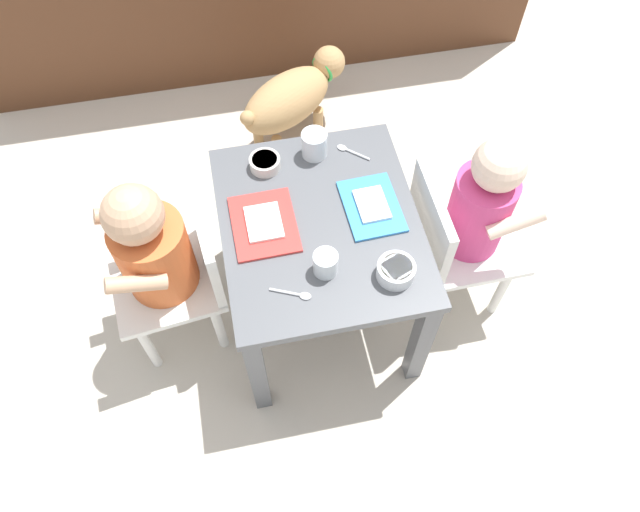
{
  "coord_description": "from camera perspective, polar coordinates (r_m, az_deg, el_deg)",
  "views": [
    {
      "loc": [
        -0.17,
        -0.85,
        1.67
      ],
      "look_at": [
        0.0,
        0.0,
        0.29
      ],
      "focal_mm": 33.99,
      "sensor_mm": 36.0,
      "label": 1
    }
  ],
  "objects": [
    {
      "name": "ground_plane",
      "position": [
        1.89,
        0.0,
        -4.7
      ],
      "size": [
        7.0,
        7.0,
        0.0
      ],
      "primitive_type": "plane",
      "color": "beige"
    },
    {
      "name": "dog",
      "position": [
        2.16,
        -2.67,
        14.73
      ],
      "size": [
        0.43,
        0.34,
        0.3
      ],
      "color": "tan",
      "rests_on": "ground"
    },
    {
      "name": "seated_child_left",
      "position": [
        1.56,
        -15.03,
        0.34
      ],
      "size": [
        0.31,
        0.31,
        0.64
      ],
      "color": "white",
      "rests_on": "ground"
    },
    {
      "name": "food_tray_right",
      "position": [
        1.53,
        4.89,
        4.73
      ],
      "size": [
        0.14,
        0.19,
        0.02
      ],
      "color": "#388CD8",
      "rests_on": "dining_table"
    },
    {
      "name": "spoon_by_left_tray",
      "position": [
        1.39,
        -2.39,
        -3.59
      ],
      "size": [
        0.1,
        0.05,
        0.01
      ],
      "color": "silver",
      "rests_on": "dining_table"
    },
    {
      "name": "seated_child_right",
      "position": [
        1.63,
        14.34,
        3.98
      ],
      "size": [
        0.28,
        0.28,
        0.65
      ],
      "color": "white",
      "rests_on": "ground"
    },
    {
      "name": "veggie_bowl_far",
      "position": [
        1.41,
        7.16,
        -1.36
      ],
      "size": [
        0.09,
        0.09,
        0.04
      ],
      "color": "white",
      "rests_on": "dining_table"
    },
    {
      "name": "water_cup_right",
      "position": [
        1.62,
        -0.54,
        10.39
      ],
      "size": [
        0.07,
        0.07,
        0.07
      ],
      "color": "white",
      "rests_on": "dining_table"
    },
    {
      "name": "water_cup_left",
      "position": [
        1.4,
        0.52,
        -0.77
      ],
      "size": [
        0.06,
        0.06,
        0.06
      ],
      "color": "white",
      "rests_on": "dining_table"
    },
    {
      "name": "food_tray_left",
      "position": [
        1.5,
        -5.29,
        3.05
      ],
      "size": [
        0.16,
        0.2,
        0.02
      ],
      "color": "red",
      "rests_on": "dining_table"
    },
    {
      "name": "dining_table",
      "position": [
        1.57,
        0.0,
        1.44
      ],
      "size": [
        0.49,
        0.58,
        0.45
      ],
      "color": "#515459",
      "rests_on": "ground"
    },
    {
      "name": "veggie_bowl_near",
      "position": [
        1.61,
        -5.21,
        8.76
      ],
      "size": [
        0.08,
        0.08,
        0.03
      ],
      "color": "silver",
      "rests_on": "dining_table"
    },
    {
      "name": "spoon_by_right_tray",
      "position": [
        1.65,
        2.85,
        9.84
      ],
      "size": [
        0.08,
        0.08,
        0.01
      ],
      "color": "silver",
      "rests_on": "dining_table"
    }
  ]
}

